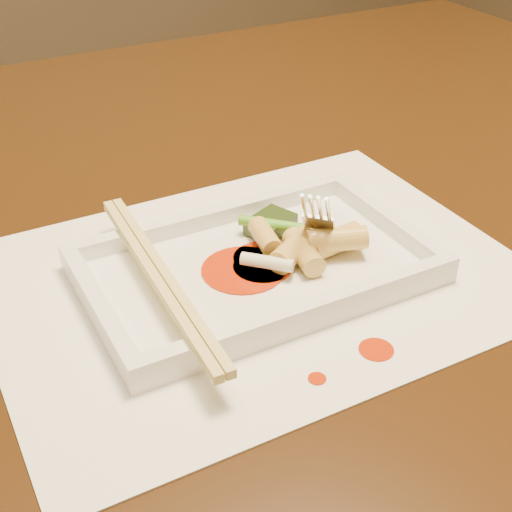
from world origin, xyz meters
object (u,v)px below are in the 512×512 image
table (184,282)px  plate_base (256,271)px  fork (325,151)px  placemat (256,276)px  chopstick_a (154,277)px

table → plate_base: 0.19m
plate_base → fork: (0.07, 0.02, 0.08)m
plate_base → fork: fork is taller
placemat → fork: fork is taller
plate_base → chopstick_a: bearing=-180.0°
table → fork: fork is taller
table → chopstick_a: (-0.08, -0.15, 0.13)m
table → chopstick_a: chopstick_a is taller
table → placemat: bearing=-89.9°
placemat → plate_base: size_ratio=1.54×
table → placemat: 0.18m
placemat → fork: (0.07, 0.02, 0.08)m
placemat → chopstick_a: size_ratio=1.72×
placemat → chopstick_a: bearing=-180.0°
table → fork: 0.24m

